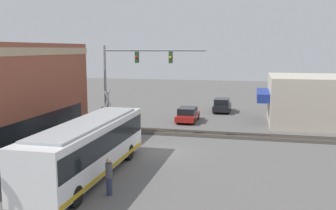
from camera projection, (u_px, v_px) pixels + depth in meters
name	position (u px, v px, depth m)	size (l,w,h in m)	color
ground_plane	(163.00, 152.00, 26.01)	(120.00, 120.00, 0.00)	#605E5B
shop_building	(312.00, 100.00, 35.54)	(8.64, 9.21, 4.54)	beige
city_bus	(88.00, 146.00, 20.70)	(11.46, 2.59, 3.14)	white
traffic_signal_gantry	(132.00, 70.00, 30.04)	(0.42, 8.37, 7.36)	gray
crossing_signal	(108.00, 108.00, 30.31)	(1.41, 1.18, 3.81)	gray
rail_track_near	(180.00, 133.00, 31.79)	(2.60, 60.00, 0.15)	#332D28
parked_car_red	(188.00, 115.00, 36.64)	(4.27, 1.82, 1.42)	#B21E19
parked_car_black	(222.00, 106.00, 42.28)	(4.22, 1.82, 1.54)	black
pedestrian_near_bus	(109.00, 176.00, 18.15)	(0.34, 0.34, 1.87)	#2D3351
pedestrian_at_crossing	(106.00, 127.00, 29.54)	(0.34, 0.34, 1.84)	black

